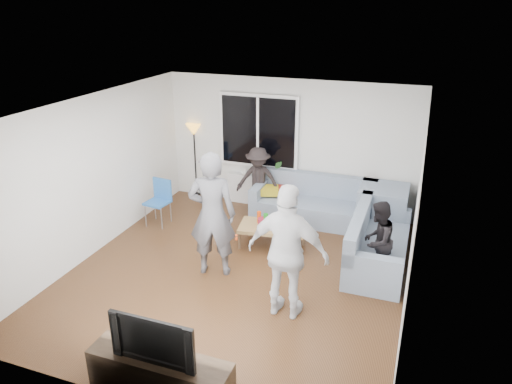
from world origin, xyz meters
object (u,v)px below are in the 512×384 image
at_px(sofa_back_section, 312,200).
at_px(sofa_right_section, 379,240).
at_px(tv_console, 160,374).
at_px(coffee_table, 272,236).
at_px(side_chair, 157,203).
at_px(player_right, 288,253).
at_px(floor_lamp, 195,160).
at_px(spectator_back, 258,180).
at_px(television, 157,336).
at_px(player_left, 212,215).
at_px(spectator_right, 377,241).

bearing_deg(sofa_back_section, sofa_right_section, -41.75).
xyz_separation_m(sofa_right_section, tv_console, (-1.90, -3.54, -0.20)).
xyz_separation_m(coffee_table, side_chair, (-2.30, 0.13, 0.23)).
bearing_deg(player_right, sofa_right_section, -116.45).
bearing_deg(coffee_table, sofa_back_section, 72.91).
xyz_separation_m(side_chair, player_right, (3.06, -1.84, 0.50)).
xyz_separation_m(coffee_table, floor_lamp, (-2.30, 1.73, 0.58)).
height_order(sofa_back_section, spectator_back, spectator_back).
xyz_separation_m(sofa_back_section, side_chair, (-2.69, -1.15, 0.01)).
bearing_deg(coffee_table, player_right, -65.96).
xyz_separation_m(spectator_back, television, (0.59, -4.80, 0.05)).
bearing_deg(player_left, player_right, 139.77).
bearing_deg(player_left, coffee_table, -134.12).
bearing_deg(floor_lamp, spectator_right, -27.47).
height_order(sofa_right_section, coffee_table, sofa_right_section).
bearing_deg(sofa_back_section, spectator_back, 178.45).
xyz_separation_m(side_chair, tv_console, (2.17, -3.62, -0.21)).
xyz_separation_m(sofa_back_section, spectator_back, (-1.11, 0.03, 0.24)).
xyz_separation_m(coffee_table, player_right, (0.77, -1.72, 0.73)).
bearing_deg(player_left, television, 86.19).
bearing_deg(sofa_back_section, player_left, -112.91).
height_order(player_left, spectator_back, player_left).
distance_m(sofa_right_section, television, 4.02).
height_order(coffee_table, spectator_right, spectator_right).
bearing_deg(spectator_right, floor_lamp, -101.53).
bearing_deg(player_right, spectator_right, -123.77).
height_order(floor_lamp, tv_console, floor_lamp).
bearing_deg(spectator_back, tv_console, -90.33).
xyz_separation_m(side_chair, spectator_back, (1.58, 1.18, 0.24)).
distance_m(player_left, spectator_right, 2.49).
xyz_separation_m(sofa_back_section, sofa_right_section, (1.38, -1.23, 0.00)).
distance_m(coffee_table, tv_console, 3.50).
bearing_deg(television, spectator_right, 58.63).
height_order(sofa_right_section, player_right, player_right).
bearing_deg(television, sofa_right_section, 61.80).
xyz_separation_m(sofa_back_section, coffee_table, (-0.39, -1.27, -0.22)).
bearing_deg(television, player_left, 101.08).
bearing_deg(tv_console, spectator_right, 58.63).
height_order(sofa_back_section, spectator_right, spectator_right).
bearing_deg(sofa_right_section, coffee_table, 91.35).
distance_m(spectator_right, spectator_back, 3.01).
relative_size(sofa_right_section, floor_lamp, 1.28).
bearing_deg(spectator_right, television, -15.43).
xyz_separation_m(spectator_right, tv_console, (-1.90, -3.11, -0.40)).
height_order(coffee_table, television, television).
bearing_deg(player_right, sofa_back_section, -79.51).
xyz_separation_m(player_left, spectator_back, (-0.12, 2.37, -0.31)).
distance_m(player_left, spectator_back, 2.40).
distance_m(coffee_table, floor_lamp, 2.93).
xyz_separation_m(floor_lamp, player_left, (1.70, -2.80, 0.20)).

